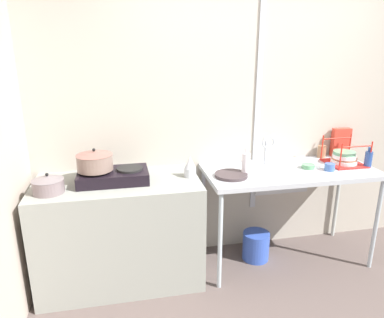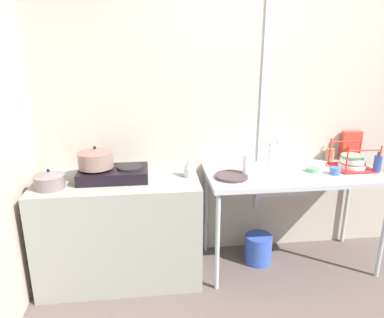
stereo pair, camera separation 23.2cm
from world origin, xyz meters
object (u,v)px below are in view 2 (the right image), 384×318
object	(u,v)px
faucet	(271,147)
bottle_by_rack	(378,164)
bottle_by_sink	(247,165)
utensil_jar	(330,155)
cereal_box	(351,146)
percolator	(190,167)
frying_pan	(231,176)
bucket_on_floor	(258,249)
small_bowl_on_drainboard	(313,170)
stove	(114,173)
pot_beside_stove	(49,180)
sink_basin	(277,181)
dish_rack	(352,162)
cup_by_rack	(335,171)
pot_on_left_burner	(96,158)

from	to	relation	value
faucet	bottle_by_rack	bearing A→B (deg)	-15.11
bottle_by_sink	utensil_jar	size ratio (longest dim) A/B	1.14
cereal_box	percolator	bearing A→B (deg)	-166.69
utensil_jar	percolator	bearing A→B (deg)	-168.23
frying_pan	utensil_jar	distance (m)	1.07
frying_pan	bucket_on_floor	world-z (taller)	frying_pan
small_bowl_on_drainboard	cereal_box	xyz separation A→B (m)	(0.49, 0.28, 0.12)
percolator	bottle_by_sink	distance (m)	0.46
bucket_on_floor	stove	bearing A→B (deg)	-177.87
bottle_by_sink	utensil_jar	world-z (taller)	bottle_by_sink
pot_beside_stove	faucet	xyz separation A→B (m)	(1.80, 0.28, 0.12)
percolator	sink_basin	distance (m)	0.77
faucet	dish_rack	xyz separation A→B (m)	(0.70, -0.11, -0.13)
cereal_box	bucket_on_floor	xyz separation A→B (m)	(-0.91, -0.23, -0.89)
faucet	dish_rack	world-z (taller)	faucet
faucet	pot_beside_stove	bearing A→B (deg)	-171.26
percolator	stove	bearing A→B (deg)	179.05
cup_by_rack	utensil_jar	distance (m)	0.39
dish_rack	utensil_jar	distance (m)	0.25
pot_beside_stove	bottle_by_rack	world-z (taller)	bottle_by_rack
percolator	sink_basin	bearing A→B (deg)	0.74
bucket_on_floor	bottle_by_rack	bearing A→B (deg)	-7.83
cup_by_rack	bucket_on_floor	world-z (taller)	cup_by_rack
percolator	small_bowl_on_drainboard	size ratio (longest dim) A/B	1.56
frying_pan	cereal_box	size ratio (longest dim) A/B	0.99
percolator	bottle_by_rack	distance (m)	1.58
dish_rack	small_bowl_on_drainboard	size ratio (longest dim) A/B	2.79
pot_beside_stove	pot_on_left_burner	bearing A→B (deg)	21.64
sink_basin	faucet	bearing A→B (deg)	97.81
pot_on_left_burner	cereal_box	bearing A→B (deg)	6.92
cereal_box	faucet	bearing A→B (deg)	-168.10
cereal_box	bucket_on_floor	bearing A→B (deg)	-162.98
pot_beside_stove	utensil_jar	xyz separation A→B (m)	(2.41, 0.40, -0.01)
bottle_by_rack	pot_beside_stove	bearing A→B (deg)	-179.00
frying_pan	bottle_by_sink	xyz separation A→B (m)	(0.13, 0.02, 0.08)
pot_on_left_burner	percolator	bearing A→B (deg)	-0.78
pot_on_left_burner	dish_rack	distance (m)	2.17
stove	bottle_by_rack	xyz separation A→B (m)	(2.19, -0.08, 0.03)
cereal_box	bucket_on_floor	size ratio (longest dim) A/B	1.04
pot_on_left_burner	faucet	distance (m)	1.48
bottle_by_sink	cereal_box	bearing A→B (deg)	16.76
pot_beside_stove	bucket_on_floor	size ratio (longest dim) A/B	0.86
percolator	cup_by_rack	xyz separation A→B (m)	(1.20, -0.09, -0.05)
utensil_jar	faucet	bearing A→B (deg)	-168.63
pot_beside_stove	bottle_by_rack	size ratio (longest dim) A/B	1.24
bucket_on_floor	pot_beside_stove	bearing A→B (deg)	-174.08
cereal_box	utensil_jar	world-z (taller)	cereal_box
cup_by_rack	small_bowl_on_drainboard	world-z (taller)	cup_by_rack
pot_on_left_burner	cereal_box	world-z (taller)	pot_on_left_burner
bottle_by_sink	bucket_on_floor	xyz separation A→B (m)	(0.17, 0.09, -0.85)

